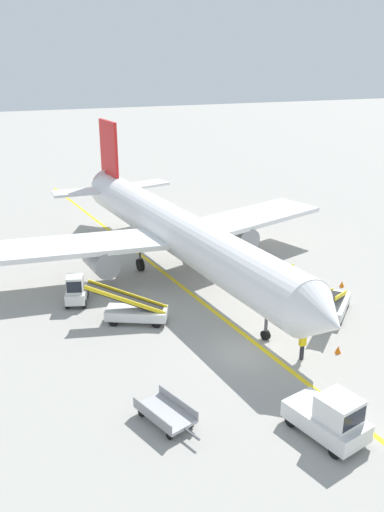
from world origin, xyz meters
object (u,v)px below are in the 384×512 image
at_px(belt_loader_forward_hold, 334,304).
at_px(ground_crew_wing_walker, 292,274).
at_px(ground_crew_marshaller, 302,344).
at_px(belt_loader_aft_hold, 135,311).
at_px(pushback_tug, 330,417).
at_px(safety_cone_nose_right, 231,273).
at_px(airliner, 174,229).
at_px(baggage_cart_loaded, 165,413).
at_px(safety_cone_wingtip_left, 338,349).
at_px(baggage_tug_near_wing, 76,291).
at_px(safety_cone_wingtip_right, 342,284).

relative_size(belt_loader_forward_hold, ground_crew_wing_walker, 2.63).
bearing_deg(ground_crew_marshaller, belt_loader_aft_hold, 133.27).
height_order(pushback_tug, ground_crew_wing_walker, pushback_tug).
xyz_separation_m(pushback_tug, safety_cone_nose_right, (4.15, 18.27, -0.77)).
relative_size(airliner, baggage_cart_loaded, 9.27).
bearing_deg(ground_crew_marshaller, airliner, 98.02).
relative_size(ground_crew_marshaller, ground_crew_wing_walker, 1.00).
bearing_deg(belt_loader_aft_hold, pushback_tug, -70.74).
distance_m(ground_crew_marshaller, safety_cone_nose_right, 12.44).
bearing_deg(safety_cone_wingtip_left, baggage_tug_near_wing, 135.99).
bearing_deg(safety_cone_nose_right, safety_cone_wingtip_left, -87.36).
bearing_deg(airliner, ground_crew_marshaller, -81.98).
height_order(pushback_tug, ground_crew_marshaller, pushback_tug).
bearing_deg(safety_cone_nose_right, pushback_tug, -102.79).
distance_m(pushback_tug, belt_loader_forward_hold, 12.27).
xyz_separation_m(safety_cone_wingtip_left, safety_cone_wingtip_right, (5.90, 7.59, 0.00)).
xyz_separation_m(belt_loader_aft_hold, ground_crew_wing_walker, (12.14, 1.23, 0.13)).
height_order(belt_loader_aft_hold, safety_cone_wingtip_right, belt_loader_aft_hold).
distance_m(airliner, belt_loader_forward_hold, 13.11).
xyz_separation_m(baggage_tug_near_wing, ground_crew_wing_walker, (15.01, -2.79, -0.02)).
height_order(airliner, safety_cone_wingtip_left, airliner).
xyz_separation_m(belt_loader_forward_hold, belt_loader_aft_hold, (-12.13, 3.85, 0.00)).
bearing_deg(belt_loader_forward_hold, baggage_tug_near_wing, 152.32).
relative_size(belt_loader_aft_hold, safety_cone_nose_right, 11.44).
relative_size(belt_loader_aft_hold, baggage_cart_loaded, 1.32).
distance_m(airliner, pushback_tug, 20.76).
bearing_deg(ground_crew_marshaller, pushback_tug, -112.51).
distance_m(airliner, safety_cone_wingtip_right, 12.95).
distance_m(belt_loader_aft_hold, ground_crew_wing_walker, 12.20).
height_order(airliner, pushback_tug, airliner).
xyz_separation_m(baggage_tug_near_wing, belt_loader_aft_hold, (2.87, -4.02, -0.15)).
distance_m(baggage_tug_near_wing, belt_loader_forward_hold, 16.93).
height_order(airliner, safety_cone_nose_right, airliner).
relative_size(belt_loader_forward_hold, safety_cone_nose_right, 10.15).
distance_m(airliner, ground_crew_marshaller, 15.01).
xyz_separation_m(pushback_tug, safety_cone_wingtip_left, (4.72, 5.73, -0.77)).
bearing_deg(baggage_tug_near_wing, baggage_cart_loaded, -84.43).
relative_size(baggage_tug_near_wing, ground_crew_wing_walker, 1.57).
xyz_separation_m(belt_loader_aft_hold, ground_crew_marshaller, (7.25, -7.70, 0.13)).
xyz_separation_m(belt_loader_forward_hold, safety_cone_nose_right, (-3.20, 8.46, -0.56)).
bearing_deg(belt_loader_forward_hold, safety_cone_nose_right, 110.75).
distance_m(baggage_tug_near_wing, ground_crew_wing_walker, 15.27).
distance_m(baggage_tug_near_wing, safety_cone_wingtip_left, 17.21).
height_order(baggage_tug_near_wing, belt_loader_forward_hold, belt_loader_forward_hold).
bearing_deg(safety_cone_nose_right, belt_loader_forward_hold, -69.25).
height_order(belt_loader_forward_hold, safety_cone_wingtip_right, belt_loader_forward_hold).
height_order(belt_loader_forward_hold, safety_cone_nose_right, belt_loader_forward_hold).
bearing_deg(safety_cone_nose_right, ground_crew_wing_walker, -46.38).
bearing_deg(safety_cone_nose_right, airliner, 147.91).
distance_m(pushback_tug, safety_cone_wingtip_left, 7.47).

